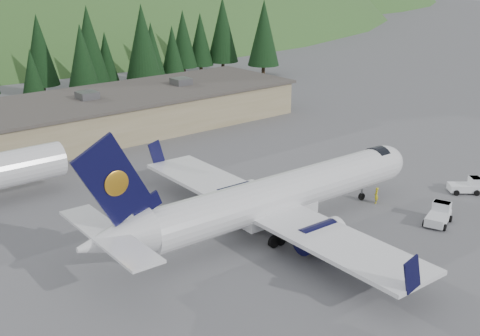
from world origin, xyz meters
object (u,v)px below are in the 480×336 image
(baggage_tug_a, at_px, (439,215))
(baggage_tug_b, at_px, (467,186))
(terminal_building, at_px, (53,123))
(airliner, at_px, (274,198))
(ramp_worker, at_px, (376,195))

(baggage_tug_a, bearing_deg, baggage_tug_b, -4.09)
(baggage_tug_a, xyz_separation_m, terminal_building, (-16.61, 46.36, 1.83))
(airliner, relative_size, ramp_worker, 21.58)
(airliner, relative_size, terminal_building, 0.49)
(baggage_tug_a, xyz_separation_m, ramp_worker, (-0.62, 6.62, 0.02))
(baggage_tug_b, xyz_separation_m, ramp_worker, (-9.46, 4.16, 0.07))
(ramp_worker, bearing_deg, baggage_tug_a, 53.45)
(baggage_tug_b, distance_m, ramp_worker, 10.33)
(baggage_tug_a, height_order, ramp_worker, baggage_tug_a)
(baggage_tug_b, relative_size, ramp_worker, 2.09)
(baggage_tug_a, distance_m, terminal_building, 49.28)
(airliner, height_order, baggage_tug_b, airliner)
(airliner, xyz_separation_m, ramp_worker, (12.00, -1.77, -2.29))
(baggage_tug_b, bearing_deg, terminal_building, 159.51)
(airliner, distance_m, terminal_building, 38.18)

